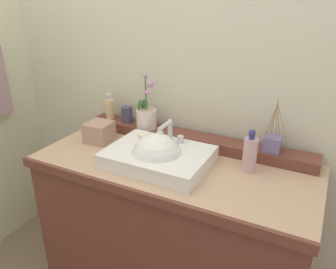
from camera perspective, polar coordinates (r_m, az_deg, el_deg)
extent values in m
cube|color=beige|center=(1.79, 7.08, 16.13)|extent=(3.26, 0.20, 2.71)
cube|color=brown|center=(1.83, 0.87, -16.77)|extent=(1.31, 0.57, 0.79)
cube|color=tan|center=(1.59, 0.96, -5.32)|extent=(1.34, 0.59, 0.04)
cube|color=brown|center=(1.37, -4.64, -10.60)|extent=(1.34, 0.02, 0.04)
cube|color=brown|center=(1.76, 4.22, -0.87)|extent=(1.26, 0.12, 0.06)
cube|color=white|center=(1.55, -1.69, -3.92)|extent=(0.47, 0.35, 0.07)
sphere|color=white|center=(1.54, -2.00, -4.22)|extent=(0.24, 0.24, 0.24)
cylinder|color=silver|center=(1.61, 0.36, 0.55)|extent=(0.02, 0.02, 0.10)
cylinder|color=silver|center=(1.55, -0.55, 1.56)|extent=(0.02, 0.11, 0.02)
sphere|color=silver|center=(1.60, 0.37, 2.21)|extent=(0.03, 0.03, 0.03)
cylinder|color=silver|center=(1.65, -1.35, -0.14)|extent=(0.03, 0.03, 0.04)
cylinder|color=silver|center=(1.61, 2.11, -0.85)|extent=(0.03, 0.03, 0.04)
ellipsoid|color=silver|center=(1.67, -4.03, -0.18)|extent=(0.07, 0.04, 0.02)
cylinder|color=silver|center=(1.82, -3.74, 2.71)|extent=(0.11, 0.11, 0.10)
cylinder|color=tan|center=(1.80, -3.78, 4.08)|extent=(0.10, 0.10, 0.01)
cylinder|color=#476B38|center=(1.77, -3.86, 7.05)|extent=(0.01, 0.01, 0.18)
ellipsoid|color=#387033|center=(1.83, -4.35, 5.01)|extent=(0.03, 0.04, 0.07)
ellipsoid|color=#387033|center=(1.83, -3.94, 5.07)|extent=(0.04, 0.04, 0.07)
ellipsoid|color=#387033|center=(1.81, -5.04, 4.83)|extent=(0.03, 0.03, 0.08)
sphere|color=#C781B4|center=(1.76, -3.73, 7.21)|extent=(0.02, 0.02, 0.02)
sphere|color=#C781B4|center=(1.76, -3.09, 8.63)|extent=(0.04, 0.04, 0.04)
sphere|color=#C781B4|center=(1.78, -3.92, 10.11)|extent=(0.02, 0.02, 0.02)
cylinder|color=beige|center=(1.99, -9.93, 4.34)|extent=(0.05, 0.05, 0.11)
cylinder|color=silver|center=(1.97, -10.06, 6.14)|extent=(0.02, 0.02, 0.02)
cylinder|color=silver|center=(1.96, -10.10, 6.67)|extent=(0.02, 0.02, 0.02)
cylinder|color=silver|center=(1.95, -10.37, 6.67)|extent=(0.01, 0.03, 0.01)
cylinder|color=#444262|center=(1.92, -7.08, 3.49)|extent=(0.06, 0.06, 0.09)
cube|color=slate|center=(1.63, 17.54, -1.52)|extent=(0.08, 0.08, 0.07)
cylinder|color=#9E7A4C|center=(1.58, 19.08, 1.80)|extent=(0.07, 0.01, 0.17)
cylinder|color=#9E7A4C|center=(1.60, 18.48, 1.90)|extent=(0.03, 0.03, 0.15)
cylinder|color=#9E7A4C|center=(1.59, 17.83, 2.69)|extent=(0.02, 0.03, 0.19)
cylinder|color=#9E7A4C|center=(1.58, 17.31, 2.27)|extent=(0.04, 0.01, 0.17)
cylinder|color=#9E7A4C|center=(1.57, 17.53, 2.21)|extent=(0.03, 0.04, 0.18)
cylinder|color=#9E7A4C|center=(1.57, 18.19, 2.07)|extent=(0.02, 0.02, 0.18)
cylinder|color=#CDA0AC|center=(1.52, 13.90, -3.44)|extent=(0.06, 0.06, 0.16)
cylinder|color=navy|center=(1.48, 14.22, -0.42)|extent=(0.03, 0.03, 0.02)
cylinder|color=navy|center=(1.48, 14.29, 0.26)|extent=(0.03, 0.03, 0.02)
cylinder|color=navy|center=(1.46, 14.14, 0.17)|extent=(0.01, 0.03, 0.01)
cube|color=tan|center=(1.82, -11.75, 0.41)|extent=(0.14, 0.14, 0.11)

